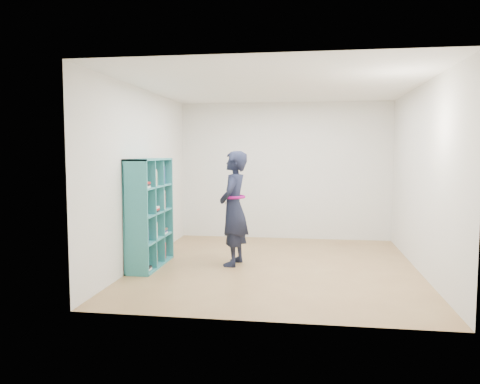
# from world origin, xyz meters

# --- Properties ---
(floor) EXTENTS (4.50, 4.50, 0.00)m
(floor) POSITION_xyz_m (0.00, 0.00, 0.00)
(floor) COLOR olive
(floor) RESTS_ON ground
(ceiling) EXTENTS (4.50, 4.50, 0.00)m
(ceiling) POSITION_xyz_m (0.00, 0.00, 2.60)
(ceiling) COLOR white
(ceiling) RESTS_ON wall_back
(wall_left) EXTENTS (0.02, 4.50, 2.60)m
(wall_left) POSITION_xyz_m (-2.00, 0.00, 1.30)
(wall_left) COLOR silver
(wall_left) RESTS_ON floor
(wall_right) EXTENTS (0.02, 4.50, 2.60)m
(wall_right) POSITION_xyz_m (2.00, 0.00, 1.30)
(wall_right) COLOR silver
(wall_right) RESTS_ON floor
(wall_back) EXTENTS (4.00, 0.02, 2.60)m
(wall_back) POSITION_xyz_m (0.00, 2.25, 1.30)
(wall_back) COLOR silver
(wall_back) RESTS_ON floor
(wall_front) EXTENTS (4.00, 0.02, 2.60)m
(wall_front) POSITION_xyz_m (0.00, -2.25, 1.30)
(wall_front) COLOR silver
(wall_front) RESTS_ON floor
(bookshelf) EXTENTS (0.34, 1.18, 1.57)m
(bookshelf) POSITION_xyz_m (-1.85, -0.25, 0.76)
(bookshelf) COLOR teal
(bookshelf) RESTS_ON floor
(person) EXTENTS (0.47, 0.66, 1.68)m
(person) POSITION_xyz_m (-0.63, 0.01, 0.84)
(person) COLOR black
(person) RESTS_ON floor
(smartphone) EXTENTS (0.02, 0.09, 0.13)m
(smartphone) POSITION_xyz_m (-0.77, 0.11, 0.95)
(smartphone) COLOR silver
(smartphone) RESTS_ON person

